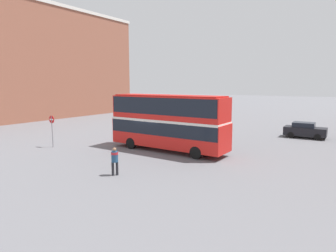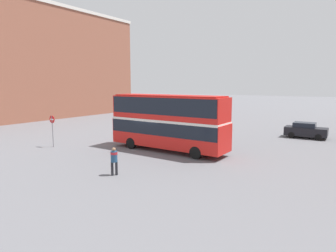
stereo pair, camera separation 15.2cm
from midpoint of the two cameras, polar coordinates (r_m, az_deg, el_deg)
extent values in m
plane|color=slate|center=(25.78, -3.04, -4.38)|extent=(240.00, 240.00, 0.00)
cube|color=#935642|center=(52.89, -25.01, 10.69)|extent=(8.89, 37.91, 17.27)
cube|color=silver|center=(54.14, -25.61, 20.10)|extent=(9.19, 38.21, 0.50)
cube|color=red|center=(24.79, -0.18, -1.39)|extent=(10.27, 2.68, 2.14)
cube|color=red|center=(24.53, -0.18, 3.37)|extent=(10.12, 2.61, 1.98)
cube|color=black|center=(24.71, -0.18, -0.28)|extent=(10.17, 2.71, 1.05)
cube|color=black|center=(24.51, -0.18, 3.93)|extent=(9.97, 2.63, 1.35)
cube|color=silver|center=(24.63, -0.18, 1.14)|extent=(10.17, 2.71, 0.20)
cube|color=#B11A15|center=(24.47, -0.18, 5.80)|extent=(9.66, 2.42, 0.10)
cylinder|color=black|center=(24.29, 7.72, -4.06)|extent=(0.97, 0.32, 0.96)
cylinder|color=black|center=(22.37, 5.18, -5.07)|extent=(0.97, 0.32, 0.96)
cylinder|color=black|center=(27.63, -4.14, -2.52)|extent=(0.97, 0.32, 0.96)
cylinder|color=black|center=(25.96, -7.17, -3.26)|extent=(0.97, 0.32, 0.96)
cylinder|color=#232328|center=(18.69, -10.69, -8.03)|extent=(0.16, 0.16, 0.84)
cylinder|color=#232328|center=(18.75, -9.90, -7.96)|extent=(0.16, 0.16, 0.84)
cylinder|color=navy|center=(18.53, -10.36, -5.76)|extent=(0.56, 0.56, 0.66)
cylinder|color=#B2232D|center=(18.48, -10.37, -5.12)|extent=(0.59, 0.59, 0.15)
sphere|color=#936B4C|center=(18.43, -10.39, -4.40)|extent=(0.23, 0.23, 0.23)
cube|color=silver|center=(36.28, -5.39, 0.31)|extent=(4.87, 2.94, 0.81)
cube|color=black|center=(36.11, -5.14, 1.38)|extent=(2.71, 2.23, 0.58)
cylinder|color=black|center=(36.17, -7.98, -0.33)|extent=(0.65, 0.36, 0.62)
cylinder|color=black|center=(37.69, -6.80, 0.03)|extent=(0.65, 0.36, 0.62)
cylinder|color=black|center=(34.99, -3.86, -0.56)|extent=(0.65, 0.36, 0.62)
cylinder|color=black|center=(36.56, -2.82, -0.17)|extent=(0.65, 0.36, 0.62)
cube|color=black|center=(33.88, 24.54, -0.91)|extent=(4.06, 1.92, 0.84)
cube|color=black|center=(33.81, 24.33, 0.23)|extent=(2.13, 1.68, 0.49)
cylinder|color=black|center=(34.62, 26.70, -1.49)|extent=(0.64, 0.24, 0.63)
cylinder|color=black|center=(33.02, 26.47, -1.90)|extent=(0.64, 0.24, 0.63)
cylinder|color=black|center=(34.89, 22.64, -1.18)|extent=(0.64, 0.24, 0.63)
cylinder|color=black|center=(33.31, 22.21, -1.57)|extent=(0.64, 0.24, 0.63)
cylinder|color=gray|center=(28.14, -21.32, -1.01)|extent=(0.08, 0.08, 2.76)
cylinder|color=red|center=(28.00, -21.43, 1.17)|extent=(0.68, 0.03, 0.68)
cube|color=white|center=(28.00, -21.43, 1.17)|extent=(0.48, 0.04, 0.12)
camera|label=1|loc=(0.08, -90.18, -0.03)|focal=32.00mm
camera|label=2|loc=(0.08, 89.82, 0.03)|focal=32.00mm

